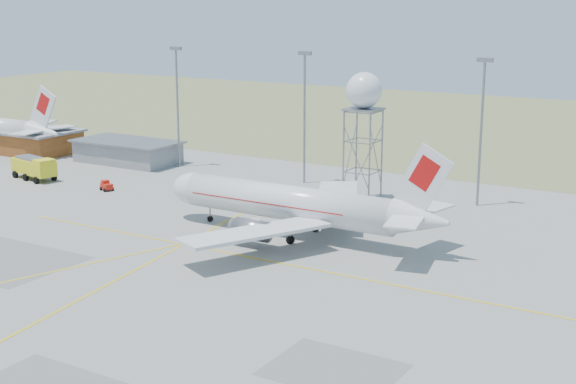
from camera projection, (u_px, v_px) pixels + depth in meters
The scene contains 11 objects.
ground at pixel (11, 346), 66.39m from camera, with size 400.00×400.00×0.00m, color gray.
grass_strip at pixel (504, 127), 182.96m from camera, with size 400.00×120.00×0.03m, color #5E703E.
building_orange at pixel (4, 138), 155.25m from camera, with size 33.00×12.00×4.30m.
building_grey at pixel (128, 152), 141.87m from camera, with size 19.00×10.00×3.90m.
mast_a at pixel (177, 97), 136.17m from camera, with size 2.20×0.50×20.50m.
mast_b at pixel (305, 106), 123.59m from camera, with size 2.20×0.50×20.50m.
mast_c at pixel (482, 120), 109.50m from camera, with size 2.20×0.50×20.50m.
airliner_main at pixel (293, 204), 96.78m from camera, with size 38.08×37.08×12.97m.
radar_tower at pixel (363, 130), 112.59m from camera, with size 5.07×5.07×18.35m.
fire_truck at pixel (35, 169), 128.38m from camera, with size 9.54×5.11×3.65m.
baggage_tug at pixel (107, 187), 121.05m from camera, with size 2.29×2.11×1.52m.
Camera 1 is at (51.59, -40.84, 27.79)m, focal length 50.00 mm.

